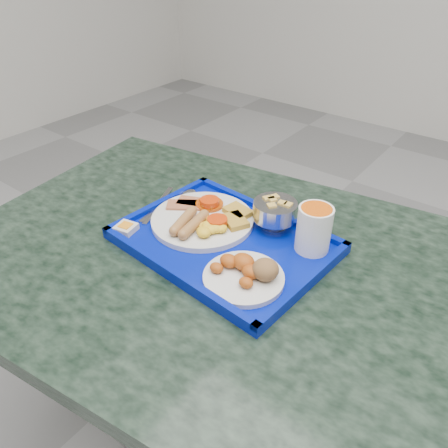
% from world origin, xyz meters
% --- Properties ---
extents(table, '(1.28, 0.94, 0.74)m').
position_xyz_m(table, '(-0.26, 0.18, 0.55)').
color(table, slate).
rests_on(table, floor).
extents(tray, '(0.45, 0.35, 0.03)m').
position_xyz_m(tray, '(-0.30, 0.21, 0.75)').
color(tray, '#031599').
rests_on(tray, table).
extents(main_plate, '(0.23, 0.23, 0.04)m').
position_xyz_m(main_plate, '(-0.37, 0.24, 0.77)').
color(main_plate, silver).
rests_on(main_plate, tray).
extents(bread_plate, '(0.15, 0.15, 0.05)m').
position_xyz_m(bread_plate, '(-0.19, 0.14, 0.77)').
color(bread_plate, silver).
rests_on(bread_plate, tray).
extents(fruit_bowl, '(0.10, 0.10, 0.07)m').
position_xyz_m(fruit_bowl, '(-0.24, 0.32, 0.80)').
color(fruit_bowl, '#AFAFB1').
rests_on(fruit_bowl, tray).
extents(juice_cup, '(0.07, 0.07, 0.10)m').
position_xyz_m(juice_cup, '(-0.14, 0.30, 0.81)').
color(juice_cup, white).
rests_on(juice_cup, tray).
extents(spoon, '(0.05, 0.18, 0.01)m').
position_xyz_m(spoon, '(-0.49, 0.28, 0.76)').
color(spoon, '#AFAFB1').
rests_on(spoon, tray).
extents(knife, '(0.08, 0.16, 0.00)m').
position_xyz_m(knife, '(-0.50, 0.23, 0.76)').
color(knife, '#AFAFB1').
rests_on(knife, tray).
extents(jam_packet, '(0.05, 0.05, 0.02)m').
position_xyz_m(jam_packet, '(-0.49, 0.11, 0.76)').
color(jam_packet, beige).
rests_on(jam_packet, tray).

